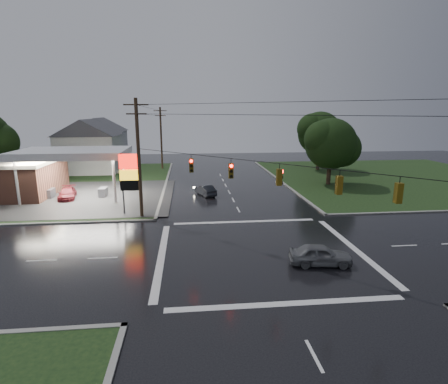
{
  "coord_description": "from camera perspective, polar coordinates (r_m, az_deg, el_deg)",
  "views": [
    {
      "loc": [
        -4.99,
        -23.05,
        9.85
      ],
      "look_at": [
        -1.96,
        6.25,
        3.0
      ],
      "focal_mm": 28.0,
      "sensor_mm": 36.0,
      "label": 1
    }
  ],
  "objects": [
    {
      "name": "car_pump",
      "position": [
        43.84,
        -24.21,
        -0.23
      ],
      "size": [
        2.6,
        4.6,
        1.26
      ],
      "primitive_type": "imported",
      "rotation": [
        0.0,
        0.0,
        0.21
      ],
      "color": "maroon",
      "rests_on": "ground"
    },
    {
      "name": "tree_ne_far",
      "position": [
        61.3,
        15.49,
        9.19
      ],
      "size": [
        8.46,
        7.2,
        9.8
      ],
      "color": "black",
      "rests_on": "ground"
    },
    {
      "name": "pylon_sign",
      "position": [
        34.5,
        -15.02,
        2.89
      ],
      "size": [
        2.0,
        0.35,
        6.0
      ],
      "color": "#59595E",
      "rests_on": "ground"
    },
    {
      "name": "grass_ne",
      "position": [
        58.84,
        26.01,
        2.16
      ],
      "size": [
        36.0,
        36.0,
        0.08
      ],
      "primitive_type": "cube",
      "color": "black",
      "rests_on": "ground"
    },
    {
      "name": "grass_nw",
      "position": [
        54.26,
        -28.57,
        1.06
      ],
      "size": [
        36.0,
        36.0,
        0.08
      ],
      "primitive_type": "cube",
      "color": "black",
      "rests_on": "ground"
    },
    {
      "name": "house_far",
      "position": [
        73.25,
        -19.47,
        8.09
      ],
      "size": [
        11.05,
        8.48,
        8.6
      ],
      "color": "silver",
      "rests_on": "ground"
    },
    {
      "name": "house_near",
      "position": [
        61.41,
        -21.11,
        7.13
      ],
      "size": [
        11.05,
        8.48,
        8.6
      ],
      "color": "silver",
      "rests_on": "ground"
    },
    {
      "name": "gas_station",
      "position": [
        48.05,
        -31.34,
        2.43
      ],
      "size": [
        26.2,
        18.0,
        5.6
      ],
      "color": "#2D2D2D",
      "rests_on": "ground"
    },
    {
      "name": "tree_ne_near",
      "position": [
        49.13,
        17.2,
        7.5
      ],
      "size": [
        7.99,
        6.8,
        8.98
      ],
      "color": "black",
      "rests_on": "ground"
    },
    {
      "name": "ground",
      "position": [
        25.56,
        5.91,
        -9.65
      ],
      "size": [
        120.0,
        120.0,
        0.0
      ],
      "primitive_type": "plane",
      "color": "black",
      "rests_on": "ground"
    },
    {
      "name": "car_crossing",
      "position": [
        24.0,
        15.47,
        -9.85
      ],
      "size": [
        4.22,
        2.15,
        1.38
      ],
      "primitive_type": "imported",
      "rotation": [
        0.0,
        0.0,
        1.44
      ],
      "color": "slate",
      "rests_on": "ground"
    },
    {
      "name": "utility_pole_nw",
      "position": [
        33.12,
        -13.75,
        5.55
      ],
      "size": [
        2.2,
        0.32,
        11.0
      ],
      "color": "#382619",
      "rests_on": "ground"
    },
    {
      "name": "traffic_signals",
      "position": [
        23.81,
        6.32,
        4.88
      ],
      "size": [
        26.87,
        26.87,
        1.47
      ],
      "color": "black",
      "rests_on": "ground"
    },
    {
      "name": "utility_pole_n",
      "position": [
        61.37,
        -10.22,
        8.79
      ],
      "size": [
        2.2,
        0.32,
        10.5
      ],
      "color": "#382619",
      "rests_on": "ground"
    },
    {
      "name": "car_north",
      "position": [
        41.78,
        -3.06,
        0.32
      ],
      "size": [
        2.62,
        4.06,
        1.26
      ],
      "primitive_type": "imported",
      "rotation": [
        0.0,
        0.0,
        3.51
      ],
      "color": "#202228",
      "rests_on": "ground"
    }
  ]
}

